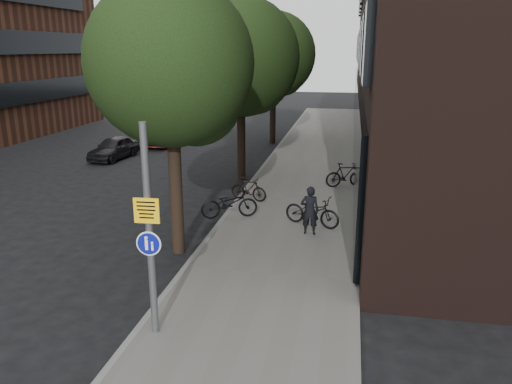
% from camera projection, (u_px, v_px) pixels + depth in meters
% --- Properties ---
extents(ground, '(120.00, 120.00, 0.00)m').
position_uv_depth(ground, '(230.00, 351.00, 9.70)').
color(ground, black).
rests_on(ground, ground).
extents(sidewalk, '(4.50, 60.00, 0.12)m').
position_uv_depth(sidewalk, '(298.00, 200.00, 19.07)').
color(sidewalk, '#605D58').
rests_on(sidewalk, ground).
extents(curb_edge, '(0.15, 60.00, 0.13)m').
position_uv_depth(curb_edge, '(240.00, 197.00, 19.47)').
color(curb_edge, slate).
rests_on(curb_edge, ground).
extents(street_tree_near, '(4.40, 4.40, 7.50)m').
position_uv_depth(street_tree_near, '(175.00, 70.00, 13.11)').
color(street_tree_near, black).
rests_on(street_tree_near, ground).
extents(street_tree_mid, '(5.00, 5.00, 7.80)m').
position_uv_depth(street_tree_mid, '(243.00, 62.00, 21.13)').
color(street_tree_mid, black).
rests_on(street_tree_mid, ground).
extents(street_tree_far, '(5.00, 5.00, 7.80)m').
position_uv_depth(street_tree_far, '(275.00, 58.00, 29.63)').
color(street_tree_far, black).
rests_on(street_tree_far, ground).
extents(signpost, '(0.49, 0.14, 4.27)m').
position_uv_depth(signpost, '(149.00, 232.00, 9.56)').
color(signpost, '#595B5E').
rests_on(signpost, sidewalk).
extents(pedestrian, '(0.57, 0.38, 1.52)m').
position_uv_depth(pedestrian, '(310.00, 210.00, 15.29)').
color(pedestrian, black).
rests_on(pedestrian, sidewalk).
extents(parked_bike_facade_near, '(2.00, 1.29, 0.99)m').
position_uv_depth(parked_bike_facade_near, '(312.00, 211.00, 16.08)').
color(parked_bike_facade_near, black).
rests_on(parked_bike_facade_near, sidewalk).
extents(parked_bike_facade_far, '(1.75, 1.03, 1.01)m').
position_uv_depth(parked_bike_facade_far, '(346.00, 175.00, 20.58)').
color(parked_bike_facade_far, black).
rests_on(parked_bike_facade_far, sidewalk).
extents(parked_bike_curb_near, '(2.03, 1.34, 1.01)m').
position_uv_depth(parked_bike_curb_near, '(229.00, 203.00, 16.83)').
color(parked_bike_curb_near, black).
rests_on(parked_bike_curb_near, sidewalk).
extents(parked_bike_curb_far, '(1.52, 0.81, 0.88)m').
position_uv_depth(parked_bike_curb_far, '(249.00, 189.00, 18.77)').
color(parked_bike_curb_far, black).
rests_on(parked_bike_curb_far, sidewalk).
extents(parked_car_near, '(1.80, 3.60, 1.18)m').
position_uv_depth(parked_car_near, '(114.00, 148.00, 26.33)').
color(parked_car_near, black).
rests_on(parked_car_near, ground).
extents(parked_car_mid, '(1.49, 4.02, 1.31)m').
position_uv_depth(parked_car_mid, '(164.00, 134.00, 30.09)').
color(parked_car_mid, '#551C18').
rests_on(parked_car_mid, ground).
extents(parked_car_far, '(1.63, 4.01, 1.16)m').
position_uv_depth(parked_car_far, '(196.00, 121.00, 36.06)').
color(parked_car_far, black).
rests_on(parked_car_far, ground).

